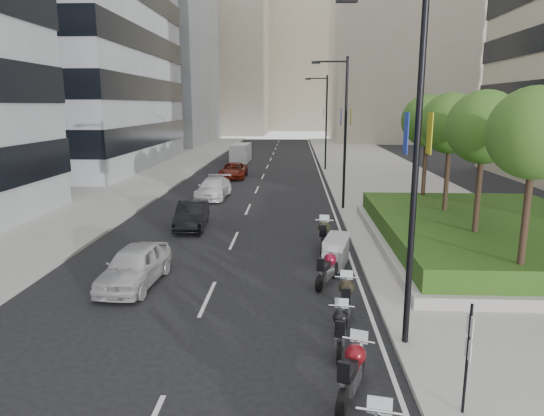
# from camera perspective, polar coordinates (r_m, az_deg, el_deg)

# --- Properties ---
(ground) EXTENTS (160.00, 160.00, 0.00)m
(ground) POSITION_cam_1_polar(r_m,az_deg,el_deg) (12.68, -3.91, -17.63)
(ground) COLOR black
(ground) RESTS_ON ground
(sidewalk_right) EXTENTS (10.00, 100.00, 0.15)m
(sidewalk_right) POSITION_cam_1_polar(r_m,az_deg,el_deg) (42.11, 13.17, 3.26)
(sidewalk_right) COLOR #9E9B93
(sidewalk_right) RESTS_ON ground
(sidewalk_left) EXTENTS (8.00, 100.00, 0.15)m
(sidewalk_left) POSITION_cam_1_polar(r_m,az_deg,el_deg) (43.50, -15.22, 3.42)
(sidewalk_left) COLOR #9E9B93
(sidewalk_left) RESTS_ON ground
(lane_edge) EXTENTS (0.12, 100.00, 0.01)m
(lane_edge) POSITION_cam_1_polar(r_m,az_deg,el_deg) (41.48, 5.94, 3.28)
(lane_edge) COLOR silver
(lane_edge) RESTS_ON ground
(lane_centre) EXTENTS (0.12, 100.00, 0.01)m
(lane_centre) POSITION_cam_1_polar(r_m,az_deg,el_deg) (41.51, -1.26, 3.35)
(lane_centre) COLOR silver
(lane_centre) RESTS_ON ground
(building_grey_far) EXTENTS (22.00, 26.00, 30.00)m
(building_grey_far) POSITION_cam_1_polar(r_m,az_deg,el_deg) (85.26, -15.33, 17.50)
(building_grey_far) COLOR gray
(building_grey_far) RESTS_ON ground
(building_cream_right) EXTENTS (28.00, 24.00, 36.00)m
(building_cream_right) POSITION_cam_1_polar(r_m,az_deg,el_deg) (93.99, 16.26, 18.75)
(building_cream_right) COLOR #B7AD93
(building_cream_right) RESTS_ON ground
(building_cream_left) EXTENTS (26.00, 24.00, 34.00)m
(building_cream_left) POSITION_cam_1_polar(r_m,az_deg,el_deg) (113.12, -7.50, 17.38)
(building_cream_left) COLOR #B7AD93
(building_cream_left) RESTS_ON ground
(building_cream_centre) EXTENTS (30.00, 24.00, 38.00)m
(building_cream_centre) POSITION_cam_1_polar(r_m,az_deg,el_deg) (131.56, 3.12, 17.57)
(building_cream_centre) COLOR #B7AD93
(building_cream_centre) RESTS_ON ground
(planter) EXTENTS (10.00, 14.00, 0.40)m
(planter) POSITION_cam_1_polar(r_m,az_deg,el_deg) (23.42, 24.35, -3.71)
(planter) COLOR #A29E97
(planter) RESTS_ON sidewalk_right
(hedge) EXTENTS (9.40, 13.40, 0.80)m
(hedge) POSITION_cam_1_polar(r_m,az_deg,el_deg) (23.27, 24.47, -2.28)
(hedge) COLOR #1E3F12
(hedge) RESTS_ON planter
(tree_0) EXTENTS (2.80, 2.80, 6.30)m
(tree_0) POSITION_cam_1_polar(r_m,az_deg,el_deg) (16.59, 28.54, 7.67)
(tree_0) COLOR #332319
(tree_0) RESTS_ON planter
(tree_1) EXTENTS (2.80, 2.80, 6.30)m
(tree_1) POSITION_cam_1_polar(r_m,az_deg,el_deg) (20.26, 23.67, 8.65)
(tree_1) COLOR #332319
(tree_1) RESTS_ON planter
(tree_2) EXTENTS (2.80, 2.80, 6.30)m
(tree_2) POSITION_cam_1_polar(r_m,az_deg,el_deg) (24.05, 20.29, 9.29)
(tree_2) COLOR #332319
(tree_2) RESTS_ON planter
(tree_3) EXTENTS (2.80, 2.80, 6.30)m
(tree_3) POSITION_cam_1_polar(r_m,az_deg,el_deg) (27.89, 17.84, 9.73)
(tree_3) COLOR #332319
(tree_3) RESTS_ON planter
(lamp_post_0) EXTENTS (2.34, 0.45, 9.00)m
(lamp_post_0) POSITION_cam_1_polar(r_m,az_deg,el_deg) (12.32, 15.92, 5.97)
(lamp_post_0) COLOR black
(lamp_post_0) RESTS_ON ground
(lamp_post_1) EXTENTS (2.34, 0.45, 9.00)m
(lamp_post_1) POSITION_cam_1_polar(r_m,az_deg,el_deg) (29.10, 8.34, 9.54)
(lamp_post_1) COLOR black
(lamp_post_1) RESTS_ON ground
(lamp_post_2) EXTENTS (2.34, 0.45, 9.00)m
(lamp_post_2) POSITION_cam_1_polar(r_m,az_deg,el_deg) (47.04, 6.22, 10.50)
(lamp_post_2) COLOR black
(lamp_post_2) RESTS_ON ground
(parking_sign) EXTENTS (0.06, 0.32, 2.50)m
(parking_sign) POSITION_cam_1_polar(r_m,az_deg,el_deg) (10.73, 22.03, -15.58)
(parking_sign) COLOR black
(parking_sign) RESTS_ON ground
(motorcycle_1) EXTENTS (0.99, 2.12, 1.10)m
(motorcycle_1) POSITION_cam_1_polar(r_m,az_deg,el_deg) (11.27, 9.43, -18.39)
(motorcycle_1) COLOR black
(motorcycle_1) RESTS_ON ground
(motorcycle_2) EXTENTS (0.68, 2.05, 1.02)m
(motorcycle_2) POSITION_cam_1_polar(r_m,az_deg,el_deg) (13.11, 8.06, -13.98)
(motorcycle_2) COLOR black
(motorcycle_2) RESTS_ON ground
(motorcycle_3) EXTENTS (0.72, 2.16, 1.08)m
(motorcycle_3) POSITION_cam_1_polar(r_m,az_deg,el_deg) (15.00, 8.69, -10.42)
(motorcycle_3) COLOR black
(motorcycle_3) RESTS_ON ground
(motorcycle_4) EXTENTS (1.03, 2.04, 1.08)m
(motorcycle_4) POSITION_cam_1_polar(r_m,az_deg,el_deg) (17.45, 6.57, -7.09)
(motorcycle_4) COLOR black
(motorcycle_4) RESTS_ON ground
(motorcycle_5) EXTENTS (1.23, 2.08, 1.18)m
(motorcycle_5) POSITION_cam_1_polar(r_m,az_deg,el_deg) (19.41, 7.53, -5.08)
(motorcycle_5) COLOR black
(motorcycle_5) RESTS_ON ground
(motorcycle_6) EXTENTS (0.82, 2.45, 1.22)m
(motorcycle_6) POSITION_cam_1_polar(r_m,az_deg,el_deg) (21.50, 6.08, -3.18)
(motorcycle_6) COLOR black
(motorcycle_6) RESTS_ON ground
(car_a) EXTENTS (1.92, 4.25, 1.42)m
(car_a) POSITION_cam_1_polar(r_m,az_deg,el_deg) (17.91, -15.86, -6.53)
(car_a) COLOR #B6B7B9
(car_a) RESTS_ON ground
(car_b) EXTENTS (1.75, 4.21, 1.35)m
(car_b) POSITION_cam_1_polar(r_m,az_deg,el_deg) (25.50, -9.41, -0.80)
(car_b) COLOR black
(car_b) RESTS_ON ground
(car_c) EXTENTS (2.12, 4.82, 1.38)m
(car_c) POSITION_cam_1_polar(r_m,az_deg,el_deg) (33.51, -6.87, 2.36)
(car_c) COLOR silver
(car_c) RESTS_ON ground
(car_d) EXTENTS (2.22, 4.74, 1.31)m
(car_d) POSITION_cam_1_polar(r_m,az_deg,el_deg) (42.63, -4.57, 4.43)
(car_d) COLOR #58140A
(car_d) RESTS_ON ground
(delivery_van) EXTENTS (2.02, 4.82, 1.99)m
(delivery_van) POSITION_cam_1_polar(r_m,az_deg,el_deg) (54.68, -3.72, 6.40)
(delivery_van) COLOR silver
(delivery_van) RESTS_ON ground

